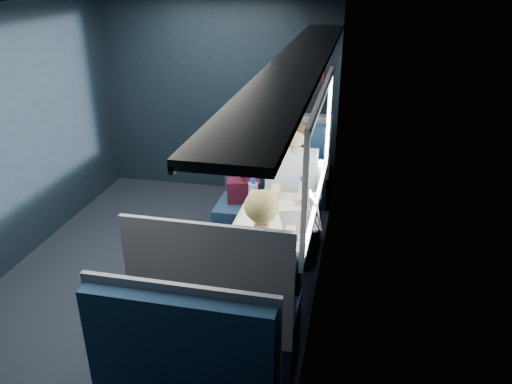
% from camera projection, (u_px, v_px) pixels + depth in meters
% --- Properties ---
extents(ground, '(2.80, 4.20, 0.01)m').
position_uv_depth(ground, '(159.00, 279.00, 4.49)').
color(ground, black).
extents(room_shell, '(3.00, 4.40, 2.40)m').
position_uv_depth(room_shell, '(146.00, 121.00, 3.87)').
color(room_shell, black).
rests_on(room_shell, ground).
extents(table, '(0.62, 1.00, 0.74)m').
position_uv_depth(table, '(272.00, 226.00, 4.02)').
color(table, '#54565E').
rests_on(table, ground).
extents(seat_bay_near, '(1.04, 0.62, 1.26)m').
position_uv_depth(seat_bay_near, '(269.00, 204.00, 4.93)').
color(seat_bay_near, '#0B1B31').
rests_on(seat_bay_near, ground).
extents(seat_bay_far, '(1.04, 0.62, 1.26)m').
position_uv_depth(seat_bay_far, '(222.00, 316.00, 3.38)').
color(seat_bay_far, '#0B1B31').
rests_on(seat_bay_far, ground).
extents(seat_row_front, '(1.04, 0.51, 1.16)m').
position_uv_depth(seat_row_front, '(284.00, 171.00, 5.76)').
color(seat_row_front, '#0B1B31').
rests_on(seat_row_front, ground).
extents(man, '(0.53, 0.56, 1.32)m').
position_uv_depth(man, '(293.00, 186.00, 4.60)').
color(man, black).
rests_on(man, ground).
extents(woman, '(0.53, 0.56, 1.32)m').
position_uv_depth(woman, '(263.00, 267.00, 3.35)').
color(woman, black).
rests_on(woman, ground).
extents(papers, '(0.52, 0.73, 0.01)m').
position_uv_depth(papers, '(271.00, 219.00, 3.96)').
color(papers, white).
rests_on(papers, table).
extents(laptop, '(0.36, 0.41, 0.26)m').
position_uv_depth(laptop, '(305.00, 215.00, 3.87)').
color(laptop, silver).
rests_on(laptop, table).
extents(bottle_small, '(0.06, 0.06, 0.21)m').
position_uv_depth(bottle_small, '(302.00, 189.00, 4.25)').
color(bottle_small, silver).
rests_on(bottle_small, table).
extents(cup, '(0.07, 0.07, 0.09)m').
position_uv_depth(cup, '(314.00, 198.00, 4.21)').
color(cup, white).
rests_on(cup, table).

